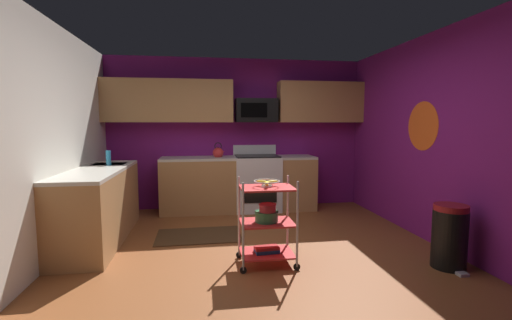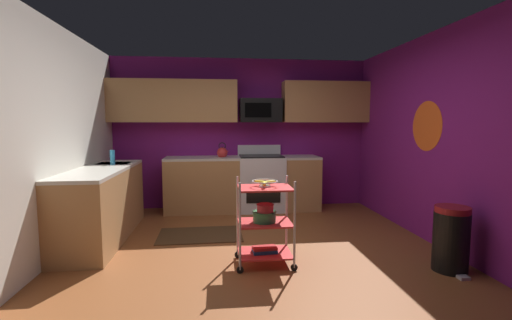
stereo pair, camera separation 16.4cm
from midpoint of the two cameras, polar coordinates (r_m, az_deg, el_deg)
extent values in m
cube|color=brown|center=(4.15, -0.88, -15.33)|extent=(4.40, 4.80, 0.04)
cube|color=#751970|center=(6.29, -3.86, 4.25)|extent=(4.52, 0.06, 2.60)
cube|color=silver|center=(4.21, -32.65, 2.46)|extent=(0.06, 4.80, 2.60)
cube|color=#751970|center=(4.72, 27.06, 3.03)|extent=(0.06, 4.80, 2.60)
cylinder|color=#E5591E|center=(5.00, 24.39, 5.00)|extent=(0.00, 0.63, 0.63)
cube|color=#B27F4C|center=(6.05, -3.55, -4.01)|extent=(2.59, 0.60, 0.88)
cube|color=beige|center=(5.99, -3.58, 0.33)|extent=(2.59, 0.60, 0.04)
cube|color=#B27F4C|center=(4.94, -24.81, -6.84)|extent=(0.60, 2.02, 0.88)
cube|color=beige|center=(4.86, -25.04, -1.54)|extent=(0.60, 2.02, 0.04)
cube|color=#B7BABC|center=(5.41, -23.34, -1.41)|extent=(0.44, 0.36, 0.16)
cube|color=white|center=(6.08, -0.62, -3.76)|extent=(0.76, 0.64, 0.92)
cube|color=black|center=(5.78, -0.18, -5.38)|extent=(0.56, 0.01, 0.32)
cube|color=white|center=(6.30, -0.99, 1.62)|extent=(0.76, 0.06, 0.18)
cube|color=black|center=(6.02, -0.63, 0.65)|extent=(0.72, 0.60, 0.02)
cube|color=#B27F4C|center=(6.11, -14.64, 9.18)|extent=(2.11, 0.33, 0.70)
cube|color=#B27F4C|center=(6.39, 9.54, 9.14)|extent=(1.49, 0.33, 0.70)
cube|color=black|center=(6.10, -0.78, 7.97)|extent=(0.70, 0.38, 0.40)
cube|color=black|center=(5.90, -1.11, 8.03)|extent=(0.44, 0.01, 0.24)
cylinder|color=silver|center=(3.53, -3.45, -10.72)|extent=(0.02, 0.02, 0.88)
cylinder|color=black|center=(3.68, -3.40, -17.29)|extent=(0.07, 0.02, 0.07)
cylinder|color=silver|center=(3.62, 5.36, -10.32)|extent=(0.02, 0.02, 0.88)
cylinder|color=black|center=(3.77, 5.29, -16.76)|extent=(0.07, 0.02, 0.07)
cylinder|color=silver|center=(3.92, -3.98, -9.02)|extent=(0.02, 0.02, 0.88)
cylinder|color=black|center=(4.06, -3.94, -15.03)|extent=(0.07, 0.02, 0.07)
cylinder|color=silver|center=(4.00, 3.95, -8.72)|extent=(0.02, 0.02, 0.88)
cylinder|color=black|center=(4.14, 3.90, -14.62)|extent=(0.07, 0.02, 0.07)
cube|color=red|center=(3.87, 0.49, -14.74)|extent=(0.55, 0.41, 0.02)
cube|color=red|center=(3.77, 0.49, -10.04)|extent=(0.55, 0.41, 0.02)
cube|color=red|center=(3.68, 0.50, -4.50)|extent=(0.55, 0.41, 0.02)
torus|color=silver|center=(3.67, 0.50, -3.44)|extent=(0.27, 0.27, 0.01)
cylinder|color=silver|center=(3.68, 0.50, -4.21)|extent=(0.12, 0.12, 0.02)
ellipsoid|color=yellow|center=(3.69, 1.20, -3.61)|extent=(0.17, 0.09, 0.04)
ellipsoid|color=yellow|center=(3.70, -0.15, -3.60)|extent=(0.15, 0.14, 0.04)
ellipsoid|color=yellow|center=(3.62, 0.45, -3.80)|extent=(0.08, 0.17, 0.04)
cylinder|color=#387F4C|center=(3.75, 0.43, -9.12)|extent=(0.24, 0.24, 0.11)
torus|color=#387F4C|center=(3.73, 0.43, -8.32)|extent=(0.25, 0.25, 0.01)
cylinder|color=maroon|center=(3.69, 0.59, -7.76)|extent=(0.17, 0.17, 0.08)
torus|color=maroon|center=(3.68, 0.59, -7.19)|extent=(0.18, 0.18, 0.01)
cube|color=#1E4C8C|center=(3.86, 0.49, -14.38)|extent=(0.26, 0.18, 0.03)
cube|color=#B22626|center=(3.85, 0.49, -13.96)|extent=(0.26, 0.16, 0.03)
sphere|color=red|center=(5.96, -6.91, 1.16)|extent=(0.18, 0.18, 0.18)
sphere|color=black|center=(5.95, -6.92, 1.99)|extent=(0.03, 0.03, 0.03)
cone|color=red|center=(5.96, -6.13, 1.34)|extent=(0.09, 0.04, 0.06)
torus|color=black|center=(5.95, -6.92, 2.23)|extent=(0.12, 0.01, 0.12)
cylinder|color=#2D8CBF|center=(5.20, -23.51, 0.31)|extent=(0.06, 0.06, 0.20)
cylinder|color=black|center=(4.19, 27.69, -11.22)|extent=(0.34, 0.34, 0.60)
cylinder|color=maroon|center=(4.11, 27.92, -6.80)|extent=(0.33, 0.33, 0.06)
cube|color=#B2B2B7|center=(4.12, 29.28, -15.76)|extent=(0.10, 0.08, 0.03)
cube|color=#472D19|center=(4.86, -10.17, -11.89)|extent=(1.11, 0.72, 0.01)
camera|label=1|loc=(0.08, -91.12, -0.12)|focal=24.84mm
camera|label=2|loc=(0.08, 88.88, 0.12)|focal=24.84mm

